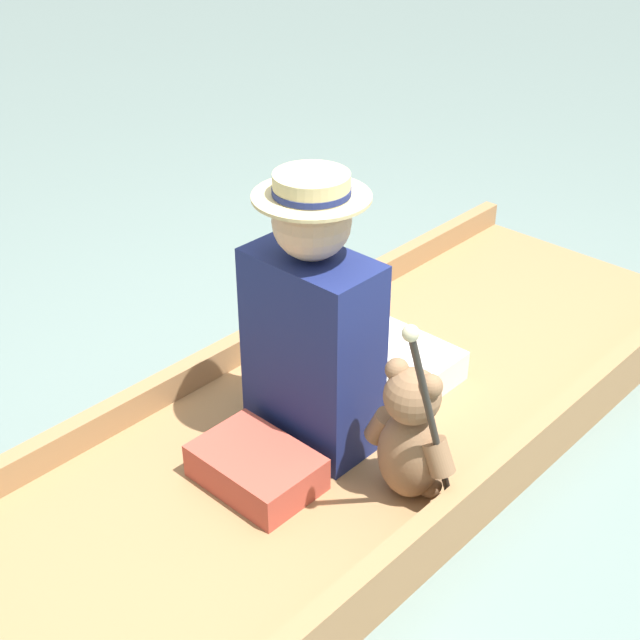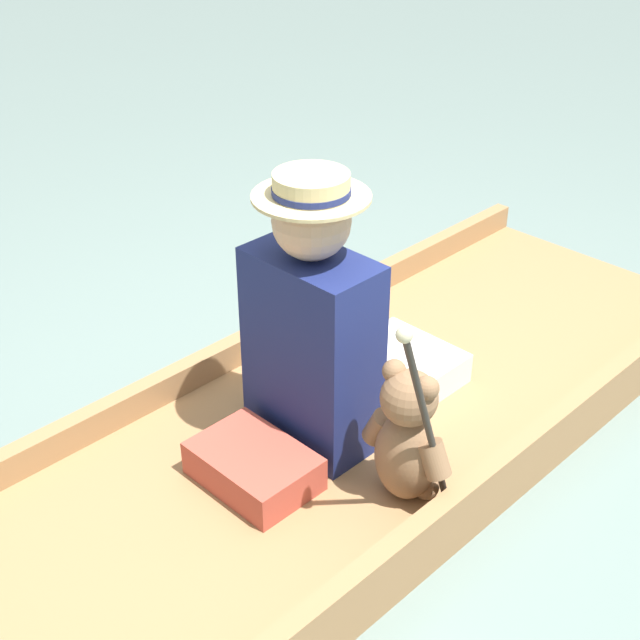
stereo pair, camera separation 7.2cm
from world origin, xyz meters
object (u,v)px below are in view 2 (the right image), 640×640
Objects in this scene: walking_cane at (422,406)px; wine_glass at (333,328)px; teddy_bear at (407,437)px; seated_person at (329,335)px.

wine_glass is at bearing 147.66° from walking_cane.
teddy_bear is at bearing -31.68° from wine_glass.
walking_cane is at bearing -20.55° from seated_person.
seated_person is 1.99× the size of teddy_bear.
wine_glass is at bearing 129.65° from seated_person.
seated_person is 0.42m from teddy_bear.
teddy_bear is (0.39, -0.08, -0.14)m from seated_person.
walking_cane is (0.49, -0.15, 0.07)m from seated_person.
wine_glass is (-0.73, 0.45, -0.15)m from teddy_bear.
seated_person reaches higher than wine_glass.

